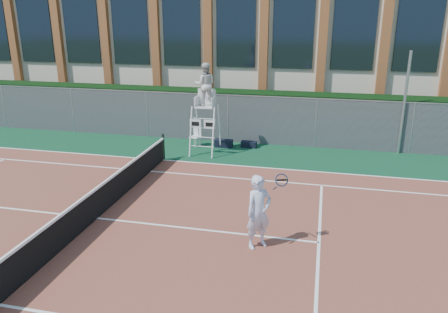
% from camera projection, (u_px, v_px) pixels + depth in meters
% --- Properties ---
extents(ground, '(120.00, 120.00, 0.00)m').
position_uv_depth(ground, '(97.00, 219.00, 12.83)').
color(ground, '#233814').
extents(apron, '(36.00, 20.00, 0.01)m').
position_uv_depth(apron, '(113.00, 205.00, 13.75)').
color(apron, '#0C3827').
rests_on(apron, ground).
extents(tennis_court, '(23.77, 10.97, 0.02)m').
position_uv_depth(tennis_court, '(97.00, 218.00, 12.82)').
color(tennis_court, brown).
rests_on(tennis_court, apron).
extents(tennis_net, '(0.10, 11.30, 1.10)m').
position_uv_depth(tennis_net, '(95.00, 202.00, 12.66)').
color(tennis_net, black).
rests_on(tennis_net, ground).
extents(fence, '(40.00, 0.06, 2.20)m').
position_uv_depth(fence, '(187.00, 117.00, 20.63)').
color(fence, '#595E60').
rests_on(fence, ground).
extents(hedge, '(40.00, 1.40, 2.20)m').
position_uv_depth(hedge, '(194.00, 111.00, 21.74)').
color(hedge, black).
rests_on(hedge, ground).
extents(building, '(45.00, 10.60, 8.22)m').
position_uv_depth(building, '(229.00, 39.00, 28.14)').
color(building, beige).
rests_on(building, ground).
extents(steel_pole, '(0.12, 0.12, 4.34)m').
position_uv_depth(steel_pole, '(404.00, 104.00, 18.16)').
color(steel_pole, '#9EA0A5').
rests_on(steel_pole, ground).
extents(umpire_chair, '(1.08, 1.67, 3.88)m').
position_uv_depth(umpire_chair, '(205.00, 87.00, 18.17)').
color(umpire_chair, white).
rests_on(umpire_chair, ground).
extents(plastic_chair, '(0.53, 0.53, 0.90)m').
position_uv_depth(plastic_chair, '(196.00, 135.00, 19.70)').
color(plastic_chair, silver).
rests_on(plastic_chair, apron).
extents(sports_bag_near, '(0.82, 0.35, 0.35)m').
position_uv_depth(sports_bag_near, '(224.00, 143.00, 19.65)').
color(sports_bag_near, black).
rests_on(sports_bag_near, apron).
extents(sports_bag_far, '(0.71, 0.35, 0.28)m').
position_uv_depth(sports_bag_far, '(249.00, 144.00, 19.63)').
color(sports_bag_far, black).
rests_on(sports_bag_far, apron).
extents(tennis_player, '(1.12, 0.88, 1.94)m').
position_uv_depth(tennis_player, '(259.00, 212.00, 10.98)').
color(tennis_player, silver).
rests_on(tennis_player, tennis_court).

